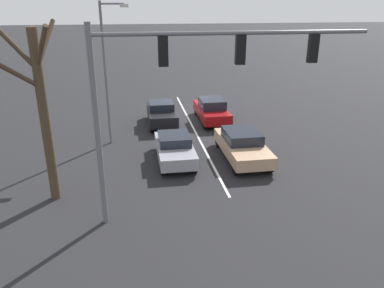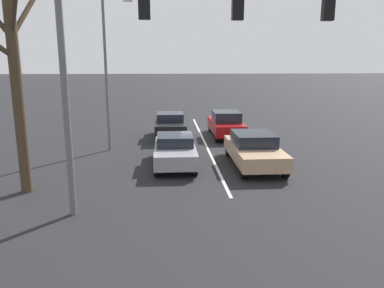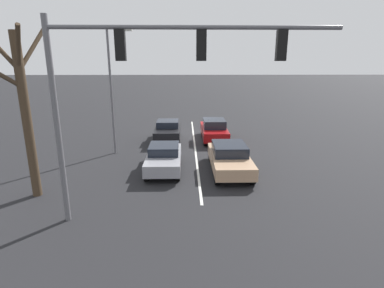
{
  "view_description": "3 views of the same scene",
  "coord_description": "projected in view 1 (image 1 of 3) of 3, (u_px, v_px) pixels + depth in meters",
  "views": [
    {
      "loc": [
        3.75,
        24.91,
        7.59
      ],
      "look_at": [
        1.05,
        8.29,
        1.19
      ],
      "focal_mm": 35.0,
      "sensor_mm": 36.0,
      "label": 1
    },
    {
      "loc": [
        2.13,
        23.44,
        4.51
      ],
      "look_at": [
        1.16,
        9.23,
        1.36
      ],
      "focal_mm": 35.0,
      "sensor_mm": 36.0,
      "label": 2
    },
    {
      "loc": [
        0.66,
        22.65,
        5.59
      ],
      "look_at": [
        0.35,
        9.2,
        1.91
      ],
      "focal_mm": 28.0,
      "sensor_mm": 36.0,
      "label": 3
    }
  ],
  "objects": [
    {
      "name": "bare_tree_near",
      "position": [
        41.0,
        106.0,
        14.09
      ],
      "size": [
        2.3,
        2.86,
        7.19
      ],
      "color": "#423323",
      "rests_on": "ground_plane"
    },
    {
      "name": "car_tan_leftlane_front",
      "position": [
        242.0,
        145.0,
        19.17
      ],
      "size": [
        1.94,
        4.75,
        1.44
      ],
      "color": "tan",
      "rests_on": "ground_plane"
    },
    {
      "name": "lane_stripe_left_divider",
      "position": [
        194.0,
        130.0,
        23.64
      ],
      "size": [
        0.12,
        17.66,
        0.01
      ],
      "primitive_type": "cube",
      "color": "silver",
      "rests_on": "ground_plane"
    },
    {
      "name": "traffic_signal_gantry",
      "position": [
        184.0,
        77.0,
        12.41
      ],
      "size": [
        9.4,
        0.37,
        7.04
      ],
      "color": "slate",
      "rests_on": "ground_plane"
    },
    {
      "name": "car_gray_midlane_front",
      "position": [
        175.0,
        148.0,
        18.87
      ],
      "size": [
        1.76,
        4.12,
        1.36
      ],
      "color": "gray",
      "rests_on": "ground_plane"
    },
    {
      "name": "ground_plane",
      "position": [
        188.0,
        117.0,
        26.25
      ],
      "size": [
        240.0,
        240.0,
        0.0
      ],
      "primitive_type": "plane",
      "color": "black"
    },
    {
      "name": "car_maroon_leftlane_second",
      "position": [
        212.0,
        110.0,
        25.21
      ],
      "size": [
        1.78,
        4.48,
        1.55
      ],
      "color": "maroon",
      "rests_on": "ground_plane"
    },
    {
      "name": "street_lamp_right_shoulder",
      "position": [
        108.0,
        66.0,
        20.02
      ],
      "size": [
        1.5,
        0.24,
        7.66
      ],
      "color": "slate",
      "rests_on": "ground_plane"
    },
    {
      "name": "car_black_midlane_second",
      "position": [
        162.0,
        113.0,
        24.48
      ],
      "size": [
        1.77,
        4.11,
        1.5
      ],
      "color": "black",
      "rests_on": "ground_plane"
    }
  ]
}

